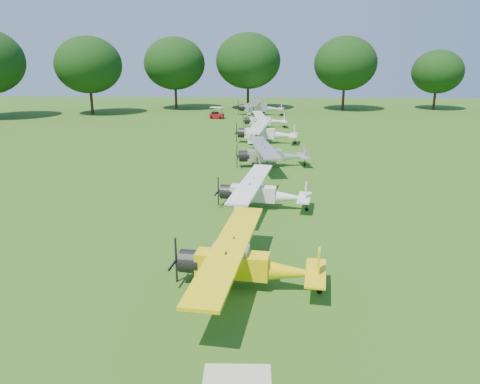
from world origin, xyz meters
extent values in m
plane|color=#215214|center=(0.00, 0.00, 0.00)|extent=(160.00, 160.00, 0.00)
cylinder|color=#311D13|center=(30.33, 58.05, 1.85)|extent=(0.44, 0.44, 3.70)
ellipsoid|color=black|center=(30.33, 58.05, 6.37)|extent=(8.63, 8.63, 7.34)
cylinder|color=#311D13|center=(14.28, 56.21, 2.25)|extent=(0.44, 0.44, 4.51)
ellipsoid|color=black|center=(14.28, 56.21, 7.77)|extent=(10.52, 10.52, 8.94)
cylinder|color=#311D13|center=(-2.12, 56.74, 2.37)|extent=(0.44, 0.44, 4.74)
ellipsoid|color=black|center=(-2.12, 56.74, 8.16)|extent=(11.05, 11.05, 9.39)
cylinder|color=#311D13|center=(-14.75, 56.54, 2.24)|extent=(0.44, 0.44, 4.49)
ellipsoid|color=black|center=(-14.75, 56.54, 7.73)|extent=(10.47, 10.47, 8.90)
cylinder|color=#311D13|center=(-26.90, 48.50, 2.22)|extent=(0.44, 0.44, 4.44)
ellipsoid|color=black|center=(-26.90, 48.50, 7.65)|extent=(10.36, 10.36, 8.80)
cube|color=yellow|center=(-0.63, -8.53, 0.99)|extent=(3.10, 1.27, 0.99)
cone|color=yellow|center=(1.89, -8.86, 0.85)|extent=(2.72, 1.18, 0.85)
cube|color=#8CA5B2|center=(-0.73, -8.52, 1.51)|extent=(1.60, 1.05, 0.52)
cylinder|color=black|center=(-2.41, -8.30, 0.99)|extent=(0.97, 1.08, 0.98)
cube|color=black|center=(-3.02, -8.22, 0.99)|extent=(0.07, 0.12, 1.98)
cube|color=yellow|center=(-0.73, -8.52, 1.74)|extent=(2.63, 10.07, 0.13)
cube|color=yellow|center=(2.82, -8.98, 1.32)|extent=(0.16, 0.53, 1.22)
cube|color=yellow|center=(2.73, -8.96, 0.89)|extent=(1.13, 2.72, 0.08)
cylinder|color=black|center=(-1.53, -9.60, 0.28)|extent=(0.58, 0.22, 0.56)
cylinder|color=black|center=(-1.23, -7.27, 0.28)|extent=(0.58, 0.22, 0.56)
cylinder|color=black|center=(2.91, -8.99, 0.11)|extent=(0.23, 0.10, 0.23)
cube|color=white|center=(0.00, 1.92, 0.92)|extent=(2.91, 1.26, 0.92)
cone|color=white|center=(2.34, 1.56, 0.79)|extent=(2.56, 1.16, 0.79)
cube|color=#8CA5B2|center=(-0.09, 1.94, 1.41)|extent=(1.52, 1.02, 0.48)
cylinder|color=black|center=(-1.66, 2.18, 0.92)|extent=(0.92, 1.03, 0.92)
cube|color=black|center=(-2.22, 2.27, 0.92)|extent=(0.07, 0.11, 1.85)
cube|color=white|center=(-0.09, 1.94, 1.63)|extent=(2.69, 9.42, 0.12)
cube|color=white|center=(3.21, 1.42, 1.23)|extent=(0.16, 0.49, 1.14)
cube|color=white|center=(3.13, 1.44, 0.84)|extent=(1.12, 2.55, 0.08)
cylinder|color=black|center=(-0.87, 0.94, 0.26)|extent=(0.54, 0.22, 0.53)
cylinder|color=black|center=(-0.53, 3.12, 0.26)|extent=(0.54, 0.22, 0.53)
cylinder|color=black|center=(3.30, 1.41, 0.11)|extent=(0.22, 0.10, 0.21)
cube|color=white|center=(0.71, 13.07, 0.97)|extent=(3.05, 1.30, 0.97)
cone|color=white|center=(3.18, 13.43, 0.83)|extent=(2.68, 1.20, 0.83)
cube|color=#8CA5B2|center=(0.62, 13.05, 1.48)|extent=(1.59, 1.06, 0.51)
cylinder|color=black|center=(-1.02, 12.81, 0.97)|extent=(0.96, 1.07, 0.96)
cube|color=black|center=(-1.62, 12.72, 0.97)|extent=(0.07, 0.12, 1.94)
cube|color=white|center=(0.62, 13.05, 1.71)|extent=(2.75, 9.89, 0.13)
cube|color=white|center=(4.10, 13.56, 1.29)|extent=(0.17, 0.52, 1.20)
cube|color=white|center=(4.01, 13.55, 0.88)|extent=(1.15, 2.68, 0.08)
cylinder|color=black|center=(0.15, 11.82, 0.28)|extent=(0.57, 0.23, 0.55)
cylinder|color=black|center=(-0.18, 14.10, 0.28)|extent=(0.57, 0.23, 0.55)
cylinder|color=black|center=(4.19, 13.58, 0.11)|extent=(0.23, 0.11, 0.22)
cube|color=white|center=(0.23, 24.17, 1.06)|extent=(3.31, 1.34, 1.06)
cone|color=white|center=(2.93, 23.84, 0.90)|extent=(2.90, 1.24, 0.90)
cube|color=#8CA5B2|center=(0.13, 24.18, 1.61)|extent=(1.71, 1.11, 0.55)
cylinder|color=black|center=(-1.66, 24.40, 1.06)|extent=(1.02, 1.15, 1.05)
cube|color=black|center=(-2.31, 24.47, 1.06)|extent=(0.07, 0.13, 2.11)
cube|color=white|center=(0.13, 24.18, 1.86)|extent=(2.73, 10.75, 0.14)
cube|color=white|center=(3.92, 23.72, 1.41)|extent=(0.17, 0.56, 1.31)
cube|color=white|center=(3.82, 23.73, 0.95)|extent=(1.19, 2.90, 0.09)
cylinder|color=black|center=(-0.72, 23.02, 0.30)|extent=(0.62, 0.23, 0.60)
cylinder|color=black|center=(-0.41, 25.51, 0.30)|extent=(0.62, 0.23, 0.60)
cylinder|color=black|center=(4.02, 23.70, 0.12)|extent=(0.25, 0.11, 0.24)
cube|color=white|center=(0.16, 35.31, 0.91)|extent=(2.82, 1.07, 0.91)
cone|color=white|center=(2.47, 35.53, 0.78)|extent=(2.47, 0.99, 0.78)
cube|color=#8CA5B2|center=(0.07, 35.31, 1.38)|extent=(1.45, 0.92, 0.47)
cylinder|color=black|center=(-1.47, 35.16, 0.91)|extent=(0.85, 0.96, 0.90)
cube|color=black|center=(-2.03, 35.11, 0.91)|extent=(0.06, 0.11, 1.81)
cube|color=white|center=(0.07, 35.31, 1.60)|extent=(2.08, 9.22, 0.12)
cube|color=white|center=(3.33, 35.60, 1.21)|extent=(0.13, 0.48, 1.12)
cube|color=white|center=(3.25, 35.60, 0.82)|extent=(0.95, 2.47, 0.08)
cylinder|color=black|center=(-0.43, 34.18, 0.26)|extent=(0.53, 0.18, 0.52)
cylinder|color=black|center=(-0.63, 36.32, 0.26)|extent=(0.53, 0.18, 0.52)
cylinder|color=black|center=(3.42, 35.61, 0.10)|extent=(0.21, 0.09, 0.21)
cube|color=white|center=(-0.62, 48.55, 1.15)|extent=(3.58, 1.34, 1.15)
cone|color=white|center=(2.32, 48.29, 0.99)|extent=(3.14, 1.25, 0.99)
cube|color=#8CA5B2|center=(-0.73, 48.56, 1.75)|extent=(1.83, 1.16, 0.60)
cylinder|color=black|center=(-2.69, 48.73, 1.15)|extent=(1.08, 1.22, 1.14)
cube|color=black|center=(-3.40, 48.79, 1.15)|extent=(0.08, 0.14, 2.30)
cube|color=white|center=(-0.73, 48.56, 2.03)|extent=(2.59, 11.70, 0.15)
cube|color=white|center=(3.42, 48.19, 1.53)|extent=(0.16, 0.61, 1.42)
cube|color=white|center=(3.31, 48.20, 1.04)|extent=(1.19, 3.13, 0.10)
cylinder|color=black|center=(-1.61, 47.26, 0.33)|extent=(0.67, 0.23, 0.66)
cylinder|color=black|center=(-1.37, 49.99, 0.33)|extent=(0.67, 0.23, 0.66)
cylinder|color=black|center=(3.52, 48.18, 0.13)|extent=(0.27, 0.11, 0.26)
cube|color=#A40B11|center=(-6.36, 44.01, 0.41)|extent=(2.17, 1.46, 0.63)
cube|color=black|center=(-6.62, 44.06, 0.77)|extent=(1.00, 1.14, 0.41)
cube|color=white|center=(-6.36, 44.01, 1.65)|extent=(2.10, 1.53, 0.07)
cylinder|color=black|center=(-7.13, 43.59, 0.20)|extent=(0.42, 0.20, 0.40)
cylinder|color=black|center=(-6.91, 44.69, 0.20)|extent=(0.42, 0.20, 0.40)
cylinder|color=black|center=(-5.80, 43.32, 0.20)|extent=(0.42, 0.20, 0.40)
cylinder|color=black|center=(-5.58, 44.42, 0.20)|extent=(0.42, 0.20, 0.40)
camera|label=1|loc=(0.54, -26.03, 9.27)|focal=35.00mm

